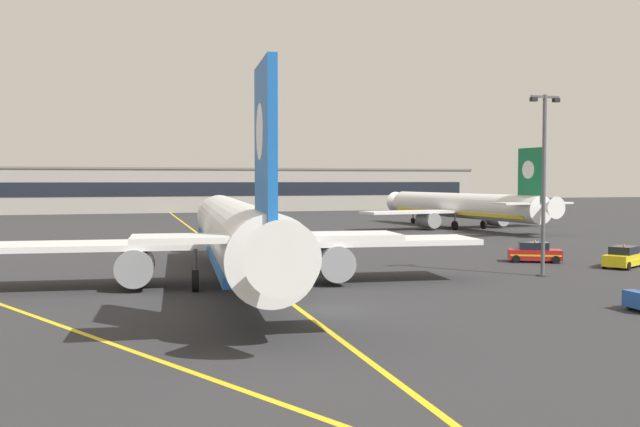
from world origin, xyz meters
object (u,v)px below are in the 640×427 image
Objects in this scene: airliner_foreground at (236,233)px; service_car_second at (534,253)px; service_car_third at (624,258)px; safety_cone_by_nose_gear at (224,254)px; apron_lamp_post at (544,181)px; airliner_background at (462,207)px.

airliner_foreground reaches higher than service_car_second.
service_car_third reaches higher than safety_cone_by_nose_gear.
apron_lamp_post reaches higher than airliner_foreground.
apron_lamp_post reaches higher than safety_cone_by_nose_gear.
apron_lamp_post is 10.88m from service_car_third.
safety_cone_by_nose_gear is (-19.17, 18.85, -6.35)m from apron_lamp_post.
apron_lamp_post is 10.64m from service_car_second.
airliner_foreground is at bearing -167.05° from service_car_second.
apron_lamp_post is 2.77× the size of service_car_second.
service_car_second is at bearing 59.74° from apron_lamp_post.
service_car_third is at bearing -102.74° from airliner_background.
airliner_foreground is 17.53m from safety_cone_by_nose_gear.
airliner_background is 49.95m from apron_lamp_post.
airliner_background is 68.35× the size of safety_cone_by_nose_gear.
service_car_third is at bearing 15.24° from apron_lamp_post.
apron_lamp_post is (21.35, -1.74, 3.24)m from airliner_foreground.
service_car_third is (4.38, -5.27, 0.00)m from service_car_second.
service_car_second is at bearing 12.95° from airliner_foreground.
safety_cone_by_nose_gear is (-37.91, -27.32, -2.79)m from airliner_background.
airliner_foreground is 21.66m from apron_lamp_post.
airliner_background is at bearing 35.77° from safety_cone_by_nose_gear.
service_car_third is at bearing 1.28° from airliner_foreground.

